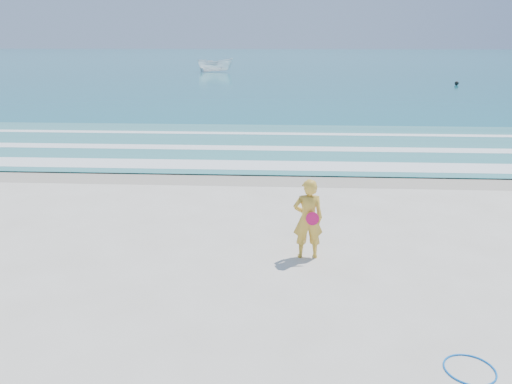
{
  "coord_description": "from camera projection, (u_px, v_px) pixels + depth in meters",
  "views": [
    {
      "loc": [
        1.43,
        -7.04,
        4.43
      ],
      "look_at": [
        0.8,
        4.0,
        1.0
      ],
      "focal_mm": 35.0,
      "sensor_mm": 36.0,
      "label": 1
    }
  ],
  "objects": [
    {
      "name": "ground",
      "position": [
        193.0,
        323.0,
        8.1
      ],
      "size": [
        400.0,
        400.0,
        0.0
      ],
      "primitive_type": "plane",
      "color": "silver",
      "rests_on": "ground"
    },
    {
      "name": "wet_sand",
      "position": [
        241.0,
        176.0,
        16.69
      ],
      "size": [
        400.0,
        2.4,
        0.0
      ],
      "primitive_type": "cube",
      "color": "#B2A893",
      "rests_on": "ground"
    },
    {
      "name": "ocean",
      "position": [
        279.0,
        59.0,
        108.22
      ],
      "size": [
        400.0,
        190.0,
        0.04
      ],
      "primitive_type": "cube",
      "color": "#19727F",
      "rests_on": "ground"
    },
    {
      "name": "shallow",
      "position": [
        251.0,
        144.0,
        21.44
      ],
      "size": [
        400.0,
        10.0,
        0.01
      ],
      "primitive_type": "cube",
      "color": "#59B7AD",
      "rests_on": "ocean"
    },
    {
      "name": "foam_near",
      "position": [
        244.0,
        165.0,
        17.91
      ],
      "size": [
        400.0,
        1.4,
        0.01
      ],
      "primitive_type": "cube",
      "color": "white",
      "rests_on": "shallow"
    },
    {
      "name": "foam_mid",
      "position": [
        250.0,
        148.0,
        20.68
      ],
      "size": [
        400.0,
        0.9,
        0.01
      ],
      "primitive_type": "cube",
      "color": "white",
      "rests_on": "shallow"
    },
    {
      "name": "foam_far",
      "position": [
        254.0,
        133.0,
        23.82
      ],
      "size": [
        400.0,
        0.6,
        0.01
      ],
      "primitive_type": "cube",
      "color": "white",
      "rests_on": "shallow"
    },
    {
      "name": "hoop",
      "position": [
        470.0,
        369.0,
        6.94
      ],
      "size": [
        0.93,
        0.93,
        0.03
      ],
      "primitive_type": "torus",
      "rotation": [
        0.0,
        0.0,
        0.39
      ],
      "color": "blue",
      "rests_on": "ground"
    },
    {
      "name": "boat",
      "position": [
        215.0,
        65.0,
        66.25
      ],
      "size": [
        4.81,
        2.22,
        1.8
      ],
      "primitive_type": "imported",
      "rotation": [
        0.0,
        0.0,
        1.67
      ],
      "color": "white",
      "rests_on": "ocean"
    },
    {
      "name": "buoy",
      "position": [
        457.0,
        83.0,
        47.92
      ],
      "size": [
        0.39,
        0.39,
        0.39
      ],
      "primitive_type": "sphere",
      "color": "black",
      "rests_on": "ocean"
    },
    {
      "name": "woman",
      "position": [
        308.0,
        219.0,
        10.28
      ],
      "size": [
        0.65,
        0.45,
        1.71
      ],
      "color": "gold",
      "rests_on": "ground"
    }
  ]
}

